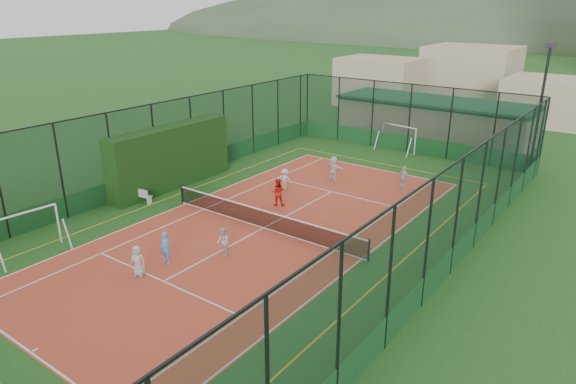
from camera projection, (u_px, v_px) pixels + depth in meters
name	position (u px, v px, depth m)	size (l,w,h in m)	color
ground	(264.00, 228.00, 25.35)	(300.00, 300.00, 0.00)	#20531C
court_slab	(264.00, 228.00, 25.34)	(11.17, 23.97, 0.01)	#C13F2A
tennis_net	(264.00, 218.00, 25.16)	(11.67, 0.12, 1.06)	black
perimeter_fence	(263.00, 180.00, 24.47)	(18.12, 34.12, 5.00)	black
floodlight_ne	(539.00, 112.00, 31.69)	(0.60, 0.26, 8.25)	black
clubhouse	(434.00, 119.00, 41.42)	(15.20, 7.20, 3.15)	tan
hedge_left	(171.00, 157.00, 30.47)	(1.27, 8.44, 3.69)	black
white_bench	(140.00, 194.00, 28.52)	(1.56, 0.43, 0.87)	white
futsal_goal_near	(27.00, 233.00, 22.51)	(0.86, 2.97, 1.92)	white
futsal_goal_far	(398.00, 138.00, 38.17)	(2.95, 0.86, 1.90)	white
child_near_left	(138.00, 261.00, 20.75)	(0.64, 0.42, 1.32)	silver
child_near_mid	(165.00, 248.00, 21.70)	(0.53, 0.34, 1.44)	#5391EB
child_near_right	(223.00, 241.00, 22.44)	(0.63, 0.49, 1.30)	silver
child_far_left	(285.00, 179.00, 30.40)	(0.81, 0.47, 1.26)	silver
child_far_right	(404.00, 178.00, 30.34)	(0.84, 0.35, 1.44)	silver
child_far_back	(334.00, 168.00, 32.00)	(1.40, 0.45, 1.51)	white
coach	(278.00, 192.00, 27.92)	(0.75, 0.58, 1.54)	red
tennis_balls	(279.00, 216.00, 26.67)	(6.57, 1.56, 0.07)	#CCE033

